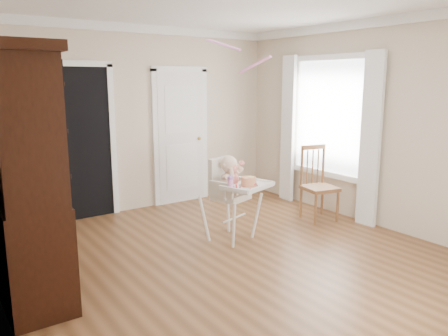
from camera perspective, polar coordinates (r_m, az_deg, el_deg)
floor at (r=4.81m, az=2.04°, el=-12.15°), size 5.00×5.00×0.00m
wall_back at (r=6.60m, az=-11.15°, el=6.22°), size 4.50×0.00×4.50m
wall_right at (r=6.07m, az=19.43°, el=5.36°), size 0.00×5.00×5.00m
crown_molding at (r=4.47m, az=2.30°, el=20.68°), size 4.50×5.00×0.12m
doorway at (r=6.30m, az=-18.51°, el=3.41°), size 1.06×0.05×2.22m
closet_door at (r=6.92m, az=-5.66°, el=3.91°), size 0.96×0.09×2.13m
window_right at (r=6.51m, az=13.29°, el=5.51°), size 0.13×1.84×2.30m
high_chair at (r=5.25m, az=0.96°, el=-2.78°), size 0.77×0.86×1.03m
baby at (r=5.23m, az=0.75°, el=-1.04°), size 0.34×0.26×0.48m
cake at (r=5.07m, az=3.23°, el=-1.77°), size 0.23×0.23×0.11m
sippy_cup at (r=4.96m, az=0.85°, el=-1.84°), size 0.07×0.07×0.17m
china_cabinet at (r=4.12m, az=-24.83°, el=-1.06°), size 0.58×1.31×2.21m
dining_chair at (r=6.22m, az=12.22°, el=-2.26°), size 0.50×0.50×1.03m
streamer at (r=4.60m, az=-0.09°, el=15.80°), size 0.10×0.49×0.15m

